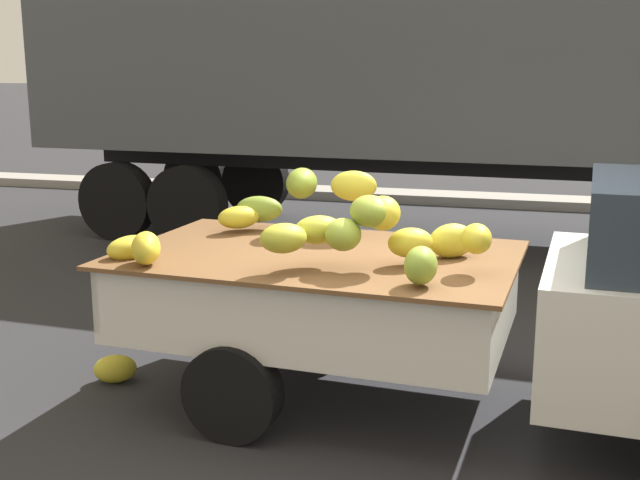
% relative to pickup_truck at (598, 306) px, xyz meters
% --- Properties ---
extents(ground, '(220.00, 220.00, 0.00)m').
position_rel_pickup_truck_xyz_m(ground, '(-1.16, -0.15, -0.89)').
color(ground, '#28282B').
extents(curb_strip, '(80.00, 0.80, 0.16)m').
position_rel_pickup_truck_xyz_m(curb_strip, '(-1.16, 9.00, -0.81)').
color(curb_strip, gray).
rests_on(curb_strip, ground).
extents(pickup_truck, '(4.88, 2.02, 1.70)m').
position_rel_pickup_truck_xyz_m(pickup_truck, '(0.00, 0.00, 0.00)').
color(pickup_truck, silver).
rests_on(pickup_truck, ground).
extents(semi_trailer, '(12.09, 3.05, 3.95)m').
position_rel_pickup_truck_xyz_m(semi_trailer, '(-1.40, 5.66, 1.65)').
color(semi_trailer, '#4C5156').
rests_on(semi_trailer, ground).
extents(fallen_banana_bunch_near_tailgate, '(0.39, 0.35, 0.21)m').
position_rel_pickup_truck_xyz_m(fallen_banana_bunch_near_tailgate, '(-3.43, -0.01, -0.78)').
color(fallen_banana_bunch_near_tailgate, gold).
rests_on(fallen_banana_bunch_near_tailgate, ground).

